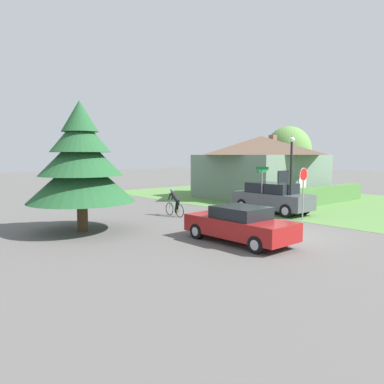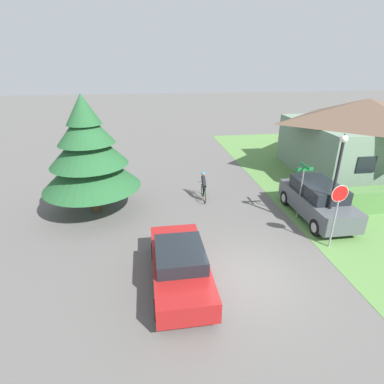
{
  "view_description": "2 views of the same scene",
  "coord_description": "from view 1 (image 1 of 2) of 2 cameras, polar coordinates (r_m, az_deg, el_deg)",
  "views": [
    {
      "loc": [
        -12.94,
        -9.42,
        3.36
      ],
      "look_at": [
        -0.93,
        4.48,
        1.56
      ],
      "focal_mm": 35.0,
      "sensor_mm": 36.0,
      "label": 1
    },
    {
      "loc": [
        -3.04,
        -8.06,
        6.94
      ],
      "look_at": [
        -1.22,
        4.32,
        1.53
      ],
      "focal_mm": 28.0,
      "sensor_mm": 36.0,
      "label": 2
    }
  ],
  "objects": [
    {
      "name": "ground_plane",
      "position": [
        16.36,
        12.92,
        -6.39
      ],
      "size": [
        140.0,
        140.0,
        0.0
      ],
      "primitive_type": "plane",
      "color": "#5B5956"
    },
    {
      "name": "grass_verge_right",
      "position": [
        28.11,
        20.28,
        -1.6
      ],
      "size": [
        16.0,
        36.0,
        0.01
      ],
      "primitive_type": "cube",
      "color": "#568442",
      "rests_on": "ground"
    },
    {
      "name": "deciduous_tree_right",
      "position": [
        37.42,
        14.46,
        6.18
      ],
      "size": [
        4.36,
        4.36,
        6.14
      ],
      "color": "#4C3823",
      "rests_on": "ground"
    },
    {
      "name": "sedan_left_lane",
      "position": [
        14.6,
        7.23,
        -4.96
      ],
      "size": [
        1.9,
        4.48,
        1.41
      ],
      "rotation": [
        0.0,
        0.0,
        1.58
      ],
      "color": "maroon",
      "rests_on": "ground"
    },
    {
      "name": "hedge_row",
      "position": [
        26.84,
        18.52,
        -0.59
      ],
      "size": [
        10.99,
        0.9,
        1.19
      ],
      "primitive_type": "cube",
      "color": "#4C7A3D",
      "rests_on": "ground"
    },
    {
      "name": "street_lamp",
      "position": [
        21.15,
        14.88,
        3.84
      ],
      "size": [
        0.3,
        0.3,
        4.43
      ],
      "color": "black",
      "rests_on": "ground"
    },
    {
      "name": "cottage_house",
      "position": [
        30.68,
        10.41,
        3.97
      ],
      "size": [
        9.02,
        8.67,
        5.09
      ],
      "rotation": [
        0.0,
        0.0,
        -0.02
      ],
      "color": "slate",
      "rests_on": "ground"
    },
    {
      "name": "stop_sign",
      "position": [
        20.19,
        16.6,
        1.26
      ],
      "size": [
        0.69,
        0.07,
        2.72
      ],
      "rotation": [
        0.0,
        0.0,
        3.15
      ],
      "color": "gray",
      "rests_on": "ground"
    },
    {
      "name": "conifer_tall_near",
      "position": [
        17.12,
        -16.56,
        4.24
      ],
      "size": [
        4.67,
        4.67,
        5.73
      ],
      "color": "#4C3823",
      "rests_on": "ground"
    },
    {
      "name": "parked_suv_right",
      "position": [
        22.33,
        12.13,
        -0.87
      ],
      "size": [
        1.94,
        4.61,
        1.76
      ],
      "rotation": [
        0.0,
        0.0,
        1.57
      ],
      "color": "#4C5156",
      "rests_on": "ground"
    },
    {
      "name": "cyclist",
      "position": [
        20.76,
        -2.67,
        -1.7
      ],
      "size": [
        0.44,
        1.69,
        1.52
      ],
      "rotation": [
        0.0,
        0.0,
        1.53
      ],
      "color": "black",
      "rests_on": "ground"
    },
    {
      "name": "street_name_sign",
      "position": [
        21.59,
        10.61,
        1.58
      ],
      "size": [
        0.9,
        0.9,
        2.72
      ],
      "color": "gray",
      "rests_on": "ground"
    }
  ]
}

